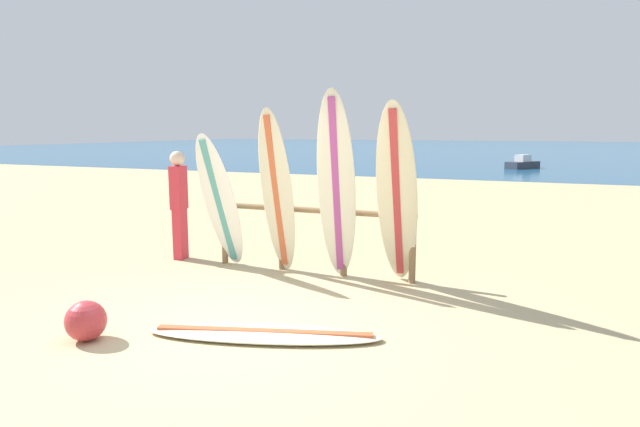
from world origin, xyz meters
TOP-DOWN VIEW (x-y plane):
  - ground_plane at (0.00, 0.00)m, footprint 120.00×120.00m
  - ocean_water at (0.00, 58.00)m, footprint 120.00×80.00m
  - surfboard_rack at (-0.09, 2.46)m, footprint 2.99×0.09m
  - surfboard_leaning_far_left at (-1.39, 2.13)m, footprint 0.60×0.85m
  - surfboard_leaning_left at (-0.51, 2.21)m, footprint 0.53×0.60m
  - surfboard_leaning_center_left at (0.40, 2.11)m, footprint 0.63×0.88m
  - surfboard_leaning_center at (1.21, 2.12)m, footprint 0.61×1.12m
  - surfboard_lying_on_sand at (0.43, 0.03)m, footprint 2.38×1.16m
  - beachgoer_standing at (-2.33, 2.44)m, footprint 0.23×0.29m
  - small_boat_offshore at (1.94, 25.90)m, footprint 1.72×2.17m
  - beach_ball at (-1.13, -0.68)m, footprint 0.39×0.39m

SIDE VIEW (x-z plane):
  - ground_plane at x=0.00m, z-range 0.00..0.00m
  - ocean_water at x=0.00m, z-range 0.00..0.01m
  - surfboard_lying_on_sand at x=0.43m, z-range -0.01..0.08m
  - beach_ball at x=-1.13m, z-range 0.00..0.39m
  - small_boat_offshore at x=1.94m, z-range -0.10..0.61m
  - surfboard_rack at x=-0.09m, z-range 0.13..1.18m
  - beachgoer_standing at x=-2.33m, z-range 0.09..1.78m
  - surfboard_leaning_far_left at x=-1.39m, z-range 0.00..1.98m
  - surfboard_leaning_left at x=-0.51m, z-range 0.00..2.32m
  - surfboard_leaning_center at x=1.21m, z-range 0.00..2.37m
  - surfboard_leaning_center_left at x=0.40m, z-range 0.00..2.53m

